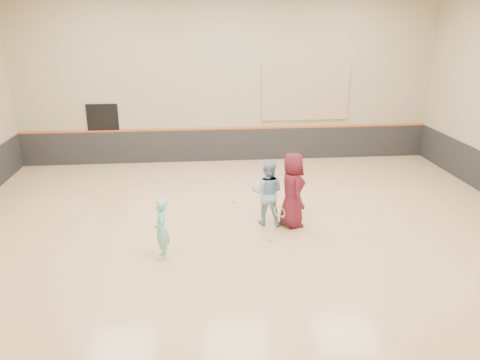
{
  "coord_description": "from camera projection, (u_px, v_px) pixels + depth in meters",
  "views": [
    {
      "loc": [
        -1.2,
        -10.82,
        5.07
      ],
      "look_at": [
        -0.12,
        0.4,
        1.15
      ],
      "focal_mm": 35.0,
      "sensor_mm": 36.0,
      "label": 1
    }
  ],
  "objects": [
    {
      "name": "ball_beside_spare",
      "position": [
        233.0,
        202.0,
        13.52
      ],
      "size": [
        0.07,
        0.07,
        0.07
      ],
      "primitive_type": "sphere",
      "color": "yellow",
      "rests_on": "floor"
    },
    {
      "name": "acoustic_panel",
      "position": [
        305.0,
        93.0,
        16.97
      ],
      "size": [
        3.2,
        0.08,
        2.0
      ],
      "primitive_type": "cube",
      "color": "tan",
      "rests_on": "wall_back"
    },
    {
      "name": "spare_racket",
      "position": [
        257.0,
        189.0,
        14.5
      ],
      "size": [
        0.74,
        0.74,
        0.11
      ],
      "primitive_type": null,
      "color": "#9BC72B",
      "rests_on": "floor"
    },
    {
      "name": "girl",
      "position": [
        161.0,
        229.0,
        10.22
      ],
      "size": [
        0.37,
        0.53,
        1.38
      ],
      "primitive_type": "imported",
      "rotation": [
        0.0,
        0.0,
        -1.48
      ],
      "color": "#7DD9CD",
      "rests_on": "floor"
    },
    {
      "name": "held_racket",
      "position": [
        280.0,
        212.0,
        11.67
      ],
      "size": [
        0.56,
        0.56,
        0.53
      ],
      "primitive_type": null,
      "color": "yellow",
      "rests_on": "instructor"
    },
    {
      "name": "wainscot_back",
      "position": [
        229.0,
        145.0,
        17.36
      ],
      "size": [
        14.9,
        0.04,
        1.2
      ],
      "primitive_type": "cube",
      "color": "#232326",
      "rests_on": "floor"
    },
    {
      "name": "doorway",
      "position": [
        104.0,
        134.0,
        16.8
      ],
      "size": [
        1.1,
        0.05,
        2.2
      ],
      "primitive_type": "cube",
      "color": "black",
      "rests_on": "floor"
    },
    {
      "name": "accent_stripe",
      "position": [
        229.0,
        129.0,
        17.15
      ],
      "size": [
        14.9,
        0.03,
        0.06
      ],
      "primitive_type": "cube",
      "color": "#D85914",
      "rests_on": "wall_back"
    },
    {
      "name": "room",
      "position": [
        246.0,
        198.0,
        11.68
      ],
      "size": [
        15.04,
        12.04,
        6.22
      ],
      "color": "tan",
      "rests_on": "ground"
    },
    {
      "name": "instructor",
      "position": [
        267.0,
        193.0,
        11.91
      ],
      "size": [
        0.97,
        0.85,
        1.7
      ],
      "primitive_type": "imported",
      "rotation": [
        0.0,
        0.0,
        2.86
      ],
      "color": "#85AACF",
      "rests_on": "floor"
    },
    {
      "name": "ball_in_hand",
      "position": [
        303.0,
        181.0,
        11.6
      ],
      "size": [
        0.07,
        0.07,
        0.07
      ],
      "primitive_type": "sphere",
      "color": "#C5E435",
      "rests_on": "young_man"
    },
    {
      "name": "ball_under_racket",
      "position": [
        270.0,
        240.0,
        11.19
      ],
      "size": [
        0.07,
        0.07,
        0.07
      ],
      "primitive_type": "sphere",
      "color": "#D9F037",
      "rests_on": "floor"
    },
    {
      "name": "young_man",
      "position": [
        292.0,
        190.0,
        11.77
      ],
      "size": [
        0.75,
        1.03,
        1.93
      ],
      "primitive_type": "imported",
      "rotation": [
        0.0,
        0.0,
        1.73
      ],
      "color": "maroon",
      "rests_on": "floor"
    }
  ]
}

